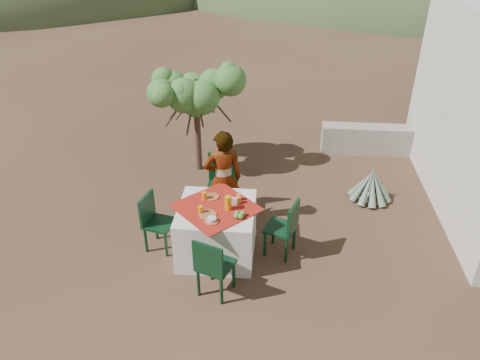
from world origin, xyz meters
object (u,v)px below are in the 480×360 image
at_px(shrub_tree, 200,97).
at_px(agave, 371,186).
at_px(person, 223,179).
at_px(chair_right, 285,226).
at_px(table, 217,230).
at_px(chair_far, 222,182).
at_px(chair_near, 213,265).
at_px(juice_pitcher, 228,203).
at_px(chair_left, 155,219).

xyz_separation_m(shrub_tree, agave, (2.92, -0.83, -1.13)).
relative_size(person, agave, 2.06).
relative_size(shrub_tree, agave, 2.34).
bearing_deg(chair_right, person, -105.15).
xyz_separation_m(table, agave, (2.33, 1.58, -0.13)).
distance_m(chair_far, chair_near, 1.86).
bearing_deg(agave, chair_near, -133.26).
height_order(table, agave, table).
distance_m(person, juice_pitcher, 0.77).
bearing_deg(agave, juice_pitcher, -143.30).
xyz_separation_m(table, juice_pitcher, (0.17, -0.04, 0.48)).
distance_m(chair_far, agave, 2.46).
bearing_deg(chair_near, juice_pitcher, -76.08).
distance_m(chair_left, person, 1.14).
bearing_deg(chair_near, agave, -111.89).
bearing_deg(table, chair_left, 176.44).
bearing_deg(chair_far, table, -87.12).
bearing_deg(person, shrub_tree, -86.24).
relative_size(chair_right, agave, 1.13).
bearing_deg(chair_left, person, -39.76).
height_order(chair_far, person, person).
height_order(chair_far, chair_left, chair_far).
bearing_deg(chair_right, shrub_tree, -126.65).
bearing_deg(chair_right, agave, 157.94).
distance_m(chair_far, chair_left, 1.28).
bearing_deg(person, agave, -175.32).
bearing_deg(table, person, 89.21).
height_order(chair_far, agave, chair_far).
bearing_deg(chair_far, chair_left, -130.29).
xyz_separation_m(chair_far, chair_near, (0.10, -1.85, -0.06)).
xyz_separation_m(chair_left, person, (0.88, 0.66, 0.31)).
distance_m(table, chair_near, 0.84).
bearing_deg(chair_left, table, -80.01).
bearing_deg(shrub_tree, chair_far, -68.49).
bearing_deg(chair_near, shrub_tree, -57.27).
xyz_separation_m(table, person, (0.01, 0.71, 0.39)).
bearing_deg(person, chair_right, 128.66).
height_order(chair_left, chair_right, chair_right).
bearing_deg(chair_left, agave, -51.03).
relative_size(chair_near, chair_left, 1.04).
bearing_deg(shrub_tree, person, -70.50).
bearing_deg(person, chair_far, -95.91).
relative_size(table, shrub_tree, 0.74).
xyz_separation_m(shrub_tree, juice_pitcher, (0.75, -2.44, -0.52)).
relative_size(chair_near, shrub_tree, 0.50).
relative_size(table, chair_far, 1.33).
xyz_separation_m(agave, juice_pitcher, (-2.17, -1.61, 0.61)).
height_order(chair_right, person, person).
distance_m(chair_left, chair_right, 1.81).
height_order(chair_right, juice_pitcher, juice_pitcher).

